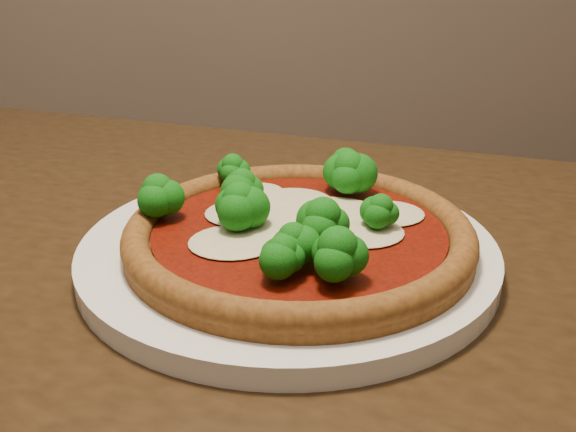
{
  "coord_description": "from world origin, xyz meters",
  "views": [
    {
      "loc": [
        0.06,
        -0.38,
        1.0
      ],
      "look_at": [
        0.09,
        0.1,
        0.79
      ],
      "focal_mm": 40.0,
      "sensor_mm": 36.0,
      "label": 1
    }
  ],
  "objects": [
    {
      "name": "dining_table",
      "position": [
        0.02,
        0.1,
        0.65
      ],
      "size": [
        1.4,
        1.14,
        0.75
      ],
      "rotation": [
        0.0,
        0.0,
        -0.38
      ],
      "color": "black",
      "rests_on": "floor"
    },
    {
      "name": "pizza",
      "position": [
        0.1,
        0.09,
        0.78
      ],
      "size": [
        0.28,
        0.28,
        0.06
      ],
      "rotation": [
        0.0,
        0.0,
        0.19
      ],
      "color": "brown",
      "rests_on": "plate"
    },
    {
      "name": "plate",
      "position": [
        0.09,
        0.1,
        0.76
      ],
      "size": [
        0.34,
        0.34,
        0.02
      ],
      "primitive_type": "cylinder",
      "color": "silver",
      "rests_on": "dining_table"
    }
  ]
}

